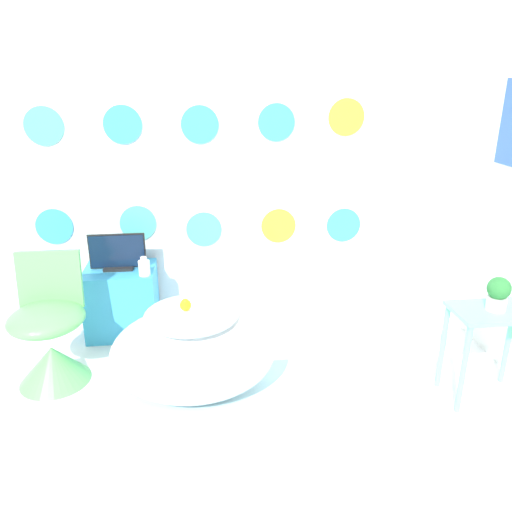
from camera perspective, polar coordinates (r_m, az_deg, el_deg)
ground_plane at (r=2.70m, az=-4.58°, el=-22.88°), size 12.00×12.00×0.00m
wall_back_dotted at (r=3.73m, az=-6.15°, el=11.76°), size 4.85×0.05×2.60m
rug at (r=3.13m, az=-5.83°, el=-15.90°), size 1.22×0.74×0.01m
bathtub at (r=3.03m, az=-7.19°, el=-10.98°), size 0.97×0.66×0.56m
rubber_duck at (r=2.89m, az=-8.07°, el=-5.50°), size 0.07×0.07×0.08m
chair at (r=3.38m, az=-22.43°, el=-8.99°), size 0.46×0.46×0.81m
tv_cabinet at (r=3.84m, az=-15.04°, el=-4.96°), size 0.50×0.41×0.51m
tv at (r=3.70m, az=-15.54°, el=0.24°), size 0.40×0.12×0.26m
vase at (r=3.56m, az=-12.66°, el=-1.28°), size 0.08×0.08×0.14m
side_table at (r=3.20m, az=25.32°, el=-7.59°), size 0.47×0.30×0.58m
potted_plant_left at (r=3.11m, az=25.95°, el=-3.82°), size 0.13×0.13×0.20m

